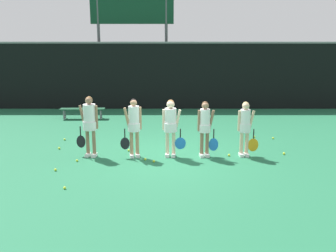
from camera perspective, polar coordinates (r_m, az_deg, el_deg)
name	(u,v)px	position (r m, az deg, el deg)	size (l,w,h in m)	color
ground_plane	(167,156)	(11.56, -0.19, -4.33)	(140.00, 140.00, 0.00)	#216642
fence_windscreen	(167,76)	(18.17, -0.18, 7.33)	(60.00, 0.08, 3.07)	black
scoreboard	(131,13)	(19.40, -5.39, 16.05)	(3.95, 0.15, 5.63)	#515156
bench_courtside	(82,110)	(16.61, -12.44, 2.30)	(1.84, 0.42, 0.44)	#19472D
player_0	(89,121)	(11.46, -11.44, 0.70)	(0.67, 0.41, 1.77)	#8C664C
player_1	(133,123)	(11.24, -5.13, 0.37)	(0.61, 0.35, 1.71)	tan
player_2	(170,123)	(11.23, 0.27, 0.41)	(0.68, 0.38, 1.67)	beige
player_3	(204,125)	(11.29, 5.27, 0.15)	(0.62, 0.33, 1.63)	#8C664C
player_4	(244,125)	(11.51, 11.01, 0.15)	(0.63, 0.33, 1.61)	beige
tennis_ball_0	(144,159)	(11.17, -3.45, -4.84)	(0.07, 0.07, 0.07)	#CCE033
tennis_ball_1	(58,148)	(12.62, -15.65, -3.12)	(0.07, 0.07, 0.07)	#CCE033
tennis_ball_2	(228,155)	(11.64, 8.71, -4.19)	(0.07, 0.07, 0.07)	#CCE033
tennis_ball_3	(253,137)	(13.76, 12.26, -1.53)	(0.07, 0.07, 0.07)	#CCE033
tennis_ball_4	(153,161)	(10.99, -2.19, -5.13)	(0.07, 0.07, 0.07)	#CCE033
tennis_ball_5	(128,150)	(12.02, -5.87, -3.53)	(0.07, 0.07, 0.07)	#CCE033
tennis_ball_6	(64,188)	(9.52, -14.90, -8.69)	(0.06, 0.06, 0.06)	#CCE033
tennis_ball_7	(272,138)	(13.76, 14.88, -1.69)	(0.07, 0.07, 0.07)	#CCE033
tennis_ball_8	(54,170)	(10.75, -16.16, -6.13)	(0.07, 0.07, 0.07)	#CCE033
tennis_ball_9	(76,161)	(11.34, -13.20, -4.91)	(0.06, 0.06, 0.06)	#CCE033
tennis_ball_10	(64,139)	(13.57, -14.91, -1.90)	(0.06, 0.06, 0.06)	#CCE033
tennis_ball_11	(283,153)	(12.14, 16.35, -3.84)	(0.07, 0.07, 0.07)	#CCE033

